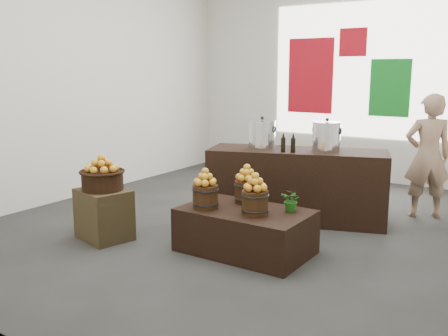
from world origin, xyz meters
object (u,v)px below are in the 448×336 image
Objects in this scene: counter at (296,185)px; stock_pot_left at (262,135)px; crate at (104,214)px; display_table at (245,231)px; stock_pot_center at (327,137)px; shopper at (428,156)px; wicker_basket at (102,181)px.

stock_pot_left is at bearing -180.00° from counter.
crate is 2.55m from counter.
stock_pot_center is (0.30, 1.57, 0.90)m from display_table.
shopper is at bearing 45.35° from crate.
display_table is 2.95m from shopper.
crate is at bearing -146.92° from counter.
counter is (1.60, 1.99, 0.18)m from crate.
stock_pot_left is 0.21× the size of shopper.
wicker_basket is 0.29× the size of shopper.
counter is at bearing 51.19° from crate.
display_table is (1.65, 0.54, -0.47)m from wicker_basket.
counter is 1.84m from shopper.
display_table is at bearing -106.07° from counter.
stock_pot_left is at bearing 58.15° from wicker_basket.
wicker_basket is 2.20m from stock_pot_left.
shopper reaches higher than counter.
stock_pot_left reaches higher than wicker_basket.
stock_pot_center is at bearing -0.00° from counter.
stock_pot_center is (0.36, 0.12, 0.66)m from counter.
stock_pot_left reaches higher than crate.
wicker_basket is 1.80m from display_table.
crate is 0.43× the size of display_table.
crate is 0.26× the size of counter.
display_table is at bearing -100.97° from stock_pot_center.
counter is 1.38× the size of shopper.
crate is at bearing 0.00° from wicker_basket.
display_table is (1.65, 0.54, -0.06)m from crate.
crate is 1.73m from display_table.
crate is at bearing -132.89° from stock_pot_center.
stock_pot_left is (-0.51, 1.30, 0.90)m from display_table.
wicker_basket is at bearing -132.89° from stock_pot_center.
display_table is 0.83× the size of shopper.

